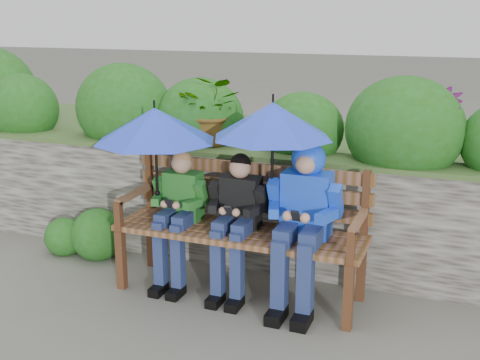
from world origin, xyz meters
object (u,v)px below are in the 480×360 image
at_px(boy_middle, 236,216).
at_px(umbrella_left, 155,125).
at_px(umbrella_right, 273,120).
at_px(boy_left, 178,209).
at_px(boy_right, 303,211).
at_px(park_bench, 243,220).

xyz_separation_m(boy_middle, umbrella_left, (-0.67, -0.03, 0.68)).
xyz_separation_m(umbrella_left, umbrella_right, (0.95, 0.06, 0.09)).
relative_size(boy_left, umbrella_right, 1.24).
distance_m(boy_middle, umbrella_left, 0.96).
bearing_deg(umbrella_left, boy_right, 1.48).
relative_size(park_bench, umbrella_right, 2.19).
relative_size(boy_middle, umbrella_right, 1.25).
bearing_deg(boy_right, boy_left, 179.94).
height_order(boy_left, umbrella_left, umbrella_left).
relative_size(boy_right, umbrella_left, 1.29).
distance_m(park_bench, umbrella_left, 1.02).
bearing_deg(boy_left, park_bench, 9.73).
height_order(park_bench, umbrella_right, umbrella_right).
bearing_deg(umbrella_right, umbrella_left, -176.66).
height_order(park_bench, boy_left, boy_left).
bearing_deg(umbrella_left, park_bench, 10.00).
distance_m(boy_right, umbrella_left, 1.34).
relative_size(park_bench, boy_right, 1.57).
bearing_deg(park_bench, umbrella_right, -14.40).
bearing_deg(umbrella_right, park_bench, 165.60).
xyz_separation_m(boy_right, umbrella_right, (-0.26, 0.02, 0.66)).
bearing_deg(boy_left, boy_middle, -0.17).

